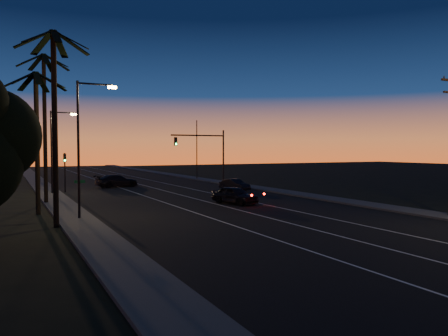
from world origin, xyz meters
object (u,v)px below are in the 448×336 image
signal_mast (206,148)px  lead_car (235,195)px  cross_car (117,181)px  right_car (235,185)px

signal_mast → lead_car: bearing=-106.8°
lead_car → cross_car: cross_car is taller
signal_mast → cross_car: (-10.23, 3.76, -4.02)m
lead_car → cross_car: 21.47m
signal_mast → lead_car: signal_mast is taller
signal_mast → right_car: (0.34, -6.81, -4.12)m
lead_car → right_car: size_ratio=1.25×
lead_car → right_car: bearing=61.9°
right_car → cross_car: (-10.58, 10.57, 0.11)m
lead_car → cross_car: size_ratio=0.93×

